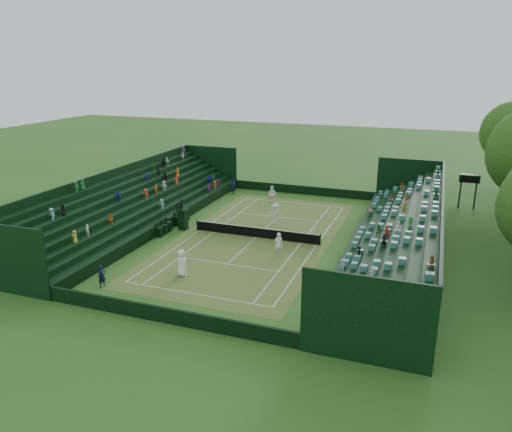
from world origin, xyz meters
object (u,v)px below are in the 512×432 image
at_px(umpire_chair, 183,217).
at_px(player_far_east, 276,213).
at_px(player_far_west, 272,195).
at_px(player_near_east, 279,244).
at_px(tennis_net, 256,232).
at_px(player_near_west, 182,263).

xyz_separation_m(umpire_chair, player_far_east, (7.50, 4.58, -0.23)).
bearing_deg(player_far_west, umpire_chair, -121.82).
relative_size(player_far_west, player_far_east, 0.96).
bearing_deg(player_far_west, player_near_east, -77.74).
relative_size(umpire_chair, player_far_east, 1.44).
distance_m(tennis_net, player_far_west, 11.27).
distance_m(player_near_west, player_near_east, 8.21).
xyz_separation_m(tennis_net, umpire_chair, (-7.12, -0.18, 0.71)).
bearing_deg(player_near_east, player_far_west, -90.12).
height_order(tennis_net, umpire_chair, umpire_chair).
bearing_deg(player_far_east, tennis_net, -115.43).
height_order(player_near_east, player_far_west, player_near_east).
distance_m(umpire_chair, player_near_east, 10.73).
distance_m(umpire_chair, player_far_west, 12.29).
relative_size(tennis_net, player_near_west, 5.75).
distance_m(tennis_net, player_far_east, 4.44).
xyz_separation_m(umpire_chair, player_far_west, (4.98, 11.23, -0.27)).
height_order(player_far_west, player_far_east, player_far_east).
bearing_deg(player_far_west, player_near_west, -98.20).
height_order(umpire_chair, player_near_west, umpire_chair).
xyz_separation_m(umpire_chair, player_near_east, (10.26, -3.14, -0.26)).
xyz_separation_m(tennis_net, player_far_east, (0.38, 4.40, 0.48)).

